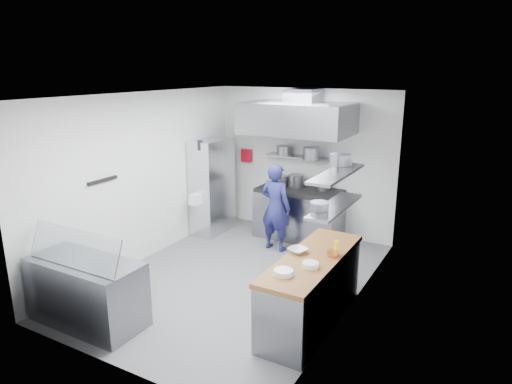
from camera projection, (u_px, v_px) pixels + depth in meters
The scene contains 36 objects.
floor at pixel (237, 278), 7.10m from camera, with size 5.00×5.00×0.00m, color #555557.
ceiling at pixel (235, 95), 6.36m from camera, with size 5.00×5.00×0.00m, color silver.
wall_back at pixel (304, 162), 8.83m from camera, with size 3.60×0.02×2.80m, color white.
wall_front at pixel (107, 248), 4.63m from camera, with size 3.60×0.02×2.80m, color white.
wall_left at pixel (144, 178), 7.58m from camera, with size 5.00×0.02×2.80m, color white.
wall_right at pixel (355, 210), 5.88m from camera, with size 5.00×0.02×2.80m, color white.
gas_range at pixel (299, 215), 8.70m from camera, with size 1.60×0.80×0.90m, color gray.
cooktop at pixel (300, 191), 8.57m from camera, with size 1.57×0.78×0.06m, color black.
stock_pot_left at pixel (281, 181), 8.77m from camera, with size 0.25×0.25×0.20m, color slate.
stock_pot_mid at pixel (296, 181), 8.69m from camera, with size 0.31×0.31×0.24m, color slate.
stock_pot_right at pixel (323, 186), 8.50m from camera, with size 0.26×0.26×0.16m, color slate.
over_range_shelf at pixel (305, 158), 8.62m from camera, with size 1.60×0.30×0.04m, color gray.
shelf_pot_a at pixel (284, 151), 8.74m from camera, with size 0.29×0.29×0.18m, color slate.
shelf_pot_b at pixel (311, 153), 8.35m from camera, with size 0.31×0.31×0.22m, color slate.
extractor_hood at pixel (297, 118), 8.06m from camera, with size 1.90×1.15×0.55m, color gray.
hood_duct at pixel (303, 96), 8.15m from camera, with size 0.55×0.55×0.24m, color slate.
red_firebox at pixel (247, 156), 9.37m from camera, with size 0.22×0.10×0.26m, color #A90D1D.
chef at pixel (276, 207), 8.04m from camera, with size 0.57×0.38×1.58m, color navy.
wire_rack at pixel (212, 186), 8.90m from camera, with size 0.50×0.90×1.85m, color silver.
rack_bin_a at pixel (195, 199), 8.47m from camera, with size 0.17×0.21×0.19m, color white.
rack_bin_b at pixel (206, 169), 8.65m from camera, with size 0.15×0.20×0.17m, color yellow.
rack_jar at pixel (200, 145), 8.30m from camera, with size 0.10×0.10×0.18m, color black.
knife_strip at pixel (103, 180), 6.77m from camera, with size 0.04×0.55×0.05m, color black.
prep_counter_base at pixel (311, 292), 5.79m from camera, with size 0.62×2.00×0.84m, color gray.
prep_counter_top at pixel (313, 259), 5.67m from camera, with size 0.65×2.04×0.06m, color brown.
plate_stack_a at pixel (283, 272), 5.17m from camera, with size 0.22×0.22×0.06m, color white.
plate_stack_b at pixel (310, 265), 5.37m from camera, with size 0.20×0.20×0.06m, color white.
copper_pan at pixel (333, 254), 5.68m from camera, with size 0.15×0.15×0.06m, color #D0793A.
squeeze_bottle at pixel (336, 247), 5.72m from camera, with size 0.06×0.06×0.18m, color yellow.
mixing_bowl at pixel (298, 250), 5.79m from camera, with size 0.23×0.23×0.06m, color white.
wall_shelf_lower at pixel (335, 206), 5.68m from camera, with size 0.30×1.30×0.04m, color gray.
wall_shelf_upper at pixel (337, 174), 5.57m from camera, with size 0.30×1.30×0.04m, color gray.
shelf_pot_c at pixel (320, 206), 5.45m from camera, with size 0.22×0.22×0.10m, color slate.
shelf_pot_d at pixel (341, 160), 5.94m from camera, with size 0.29×0.29×0.14m, color slate.
display_case at pixel (87, 292), 5.78m from camera, with size 1.50×0.70×0.85m, color gray.
display_glass at pixel (74, 248), 5.50m from camera, with size 1.47×0.02×0.45m, color silver.
Camera 1 is at (3.43, -5.52, 3.18)m, focal length 32.00 mm.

